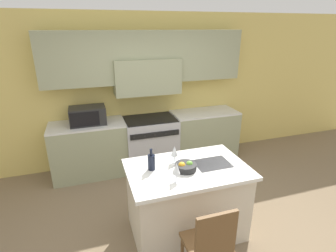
{
  "coord_description": "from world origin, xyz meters",
  "views": [
    {
      "loc": [
        -1.04,
        -2.42,
        2.45
      ],
      "look_at": [
        0.0,
        0.81,
        1.16
      ],
      "focal_mm": 28.0,
      "sensor_mm": 36.0,
      "label": 1
    }
  ],
  "objects_px": {
    "island_chair": "(210,243)",
    "wine_glass_far": "(174,151)",
    "microwave": "(88,115)",
    "wine_glass_near": "(176,169)",
    "fruit_bowl": "(186,166)",
    "wine_bottle": "(151,162)",
    "range_stove": "(151,142)"
  },
  "relations": [
    {
      "from": "island_chair",
      "to": "wine_glass_far",
      "type": "distance_m",
      "value": 1.08
    },
    {
      "from": "microwave",
      "to": "wine_glass_far",
      "type": "bearing_deg",
      "value": -60.13
    },
    {
      "from": "wine_glass_near",
      "to": "fruit_bowl",
      "type": "bearing_deg",
      "value": 46.57
    },
    {
      "from": "wine_bottle",
      "to": "wine_glass_near",
      "type": "height_order",
      "value": "wine_bottle"
    },
    {
      "from": "wine_glass_far",
      "to": "range_stove",
      "type": "bearing_deg",
      "value": 86.29
    },
    {
      "from": "range_stove",
      "to": "fruit_bowl",
      "type": "height_order",
      "value": "fruit_bowl"
    },
    {
      "from": "island_chair",
      "to": "wine_bottle",
      "type": "distance_m",
      "value": 1.04
    },
    {
      "from": "fruit_bowl",
      "to": "island_chair",
      "type": "bearing_deg",
      "value": -92.58
    },
    {
      "from": "wine_bottle",
      "to": "wine_glass_near",
      "type": "xyz_separation_m",
      "value": [
        0.19,
        -0.32,
        0.05
      ]
    },
    {
      "from": "range_stove",
      "to": "microwave",
      "type": "height_order",
      "value": "microwave"
    },
    {
      "from": "range_stove",
      "to": "island_chair",
      "type": "distance_m",
      "value": 2.56
    },
    {
      "from": "wine_glass_near",
      "to": "fruit_bowl",
      "type": "distance_m",
      "value": 0.28
    },
    {
      "from": "microwave",
      "to": "wine_glass_near",
      "type": "distance_m",
      "value": 2.19
    },
    {
      "from": "microwave",
      "to": "fruit_bowl",
      "type": "bearing_deg",
      "value": -61.37
    },
    {
      "from": "wine_glass_near",
      "to": "wine_glass_far",
      "type": "height_order",
      "value": "same"
    },
    {
      "from": "microwave",
      "to": "wine_bottle",
      "type": "xyz_separation_m",
      "value": [
        0.63,
        -1.71,
        -0.08
      ]
    },
    {
      "from": "wine_bottle",
      "to": "microwave",
      "type": "bearing_deg",
      "value": 110.34
    },
    {
      "from": "microwave",
      "to": "wine_glass_far",
      "type": "height_order",
      "value": "microwave"
    },
    {
      "from": "wine_bottle",
      "to": "wine_glass_near",
      "type": "bearing_deg",
      "value": -59.47
    },
    {
      "from": "microwave",
      "to": "wine_glass_far",
      "type": "xyz_separation_m",
      "value": [
        0.94,
        -1.63,
        -0.03
      ]
    },
    {
      "from": "wine_glass_far",
      "to": "fruit_bowl",
      "type": "height_order",
      "value": "wine_glass_far"
    },
    {
      "from": "island_chair",
      "to": "range_stove",
      "type": "bearing_deg",
      "value": 88.36
    },
    {
      "from": "island_chair",
      "to": "wine_glass_near",
      "type": "distance_m",
      "value": 0.77
    },
    {
      "from": "wine_glass_far",
      "to": "island_chair",
      "type": "bearing_deg",
      "value": -88.07
    },
    {
      "from": "fruit_bowl",
      "to": "range_stove",
      "type": "bearing_deg",
      "value": 88.75
    },
    {
      "from": "island_chair",
      "to": "wine_glass_far",
      "type": "xyz_separation_m",
      "value": [
        -0.03,
        0.94,
        0.52
      ]
    },
    {
      "from": "range_stove",
      "to": "wine_glass_near",
      "type": "height_order",
      "value": "wine_glass_near"
    },
    {
      "from": "range_stove",
      "to": "wine_bottle",
      "type": "bearing_deg",
      "value": -103.59
    },
    {
      "from": "microwave",
      "to": "wine_glass_near",
      "type": "height_order",
      "value": "microwave"
    },
    {
      "from": "wine_glass_near",
      "to": "fruit_bowl",
      "type": "relative_size",
      "value": 0.86
    },
    {
      "from": "fruit_bowl",
      "to": "microwave",
      "type": "bearing_deg",
      "value": 118.63
    },
    {
      "from": "range_stove",
      "to": "microwave",
      "type": "xyz_separation_m",
      "value": [
        -1.04,
        0.02,
        0.62
      ]
    }
  ]
}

